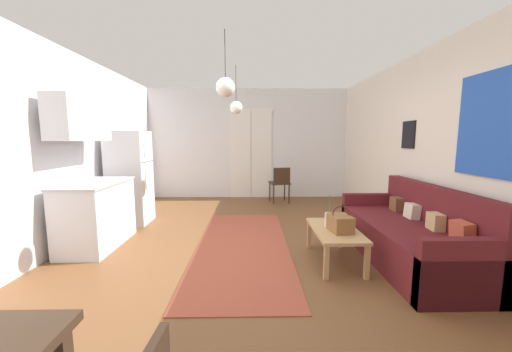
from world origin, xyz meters
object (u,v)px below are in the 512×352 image
at_px(couch, 411,237).
at_px(coffee_table, 335,233).
at_px(pendant_lamp_far, 236,107).
at_px(pendant_lamp_near, 225,87).
at_px(accent_chair, 280,182).
at_px(refrigerator, 130,178).
at_px(handbag, 340,223).
at_px(bamboo_vase, 329,220).

bearing_deg(couch, coffee_table, -178.94).
bearing_deg(coffee_table, pendant_lamp_far, 126.73).
distance_m(coffee_table, pendant_lamp_near, 2.12).
bearing_deg(accent_chair, pendant_lamp_far, 48.11).
xyz_separation_m(accent_chair, pendant_lamp_far, (-0.91, -1.51, 1.50)).
bearing_deg(refrigerator, couch, -22.64).
distance_m(handbag, refrigerator, 3.59).
bearing_deg(refrigerator, bamboo_vase, -27.97).
height_order(accent_chair, pendant_lamp_far, pendant_lamp_far).
height_order(refrigerator, accent_chair, refrigerator).
height_order(coffee_table, pendant_lamp_near, pendant_lamp_near).
bearing_deg(bamboo_vase, couch, -3.87).
xyz_separation_m(bamboo_vase, accent_chair, (-0.27, 3.09, -0.01)).
distance_m(couch, refrigerator, 4.37).
bearing_deg(coffee_table, pendant_lamp_near, 175.94).
bearing_deg(couch, bamboo_vase, 176.13).
xyz_separation_m(couch, accent_chair, (-1.26, 3.15, 0.19)).
relative_size(bamboo_vase, handbag, 1.23).
bearing_deg(bamboo_vase, accent_chair, 95.03).
height_order(bamboo_vase, pendant_lamp_near, pendant_lamp_near).
xyz_separation_m(handbag, pendant_lamp_far, (-1.26, 1.75, 1.47)).
bearing_deg(accent_chair, bamboo_vase, 84.08).
bearing_deg(pendant_lamp_far, refrigerator, 179.01).
bearing_deg(handbag, pendant_lamp_far, 125.75).
relative_size(refrigerator, accent_chair, 1.94).
xyz_separation_m(coffee_table, handbag, (0.03, -0.10, 0.15)).
bearing_deg(accent_chair, couch, 100.77).
distance_m(coffee_table, bamboo_vase, 0.17).
height_order(couch, bamboo_vase, couch).
height_order(pendant_lamp_near, pendant_lamp_far, same).
distance_m(refrigerator, pendant_lamp_far, 2.19).
distance_m(coffee_table, pendant_lamp_far, 2.63).
height_order(couch, pendant_lamp_near, pendant_lamp_near).
relative_size(coffee_table, bamboo_vase, 2.45).
height_order(handbag, pendant_lamp_far, pendant_lamp_far).
bearing_deg(bamboo_vase, pendant_lamp_far, 126.87).
bearing_deg(coffee_table, accent_chair, 95.91).
bearing_deg(handbag, refrigerator, 150.09).
xyz_separation_m(refrigerator, pendant_lamp_far, (1.84, -0.03, 1.18)).
xyz_separation_m(coffee_table, pendant_lamp_near, (-1.28, 0.09, 1.69)).
distance_m(couch, coffee_table, 0.93).
xyz_separation_m(handbag, refrigerator, (-3.10, 1.79, 0.29)).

